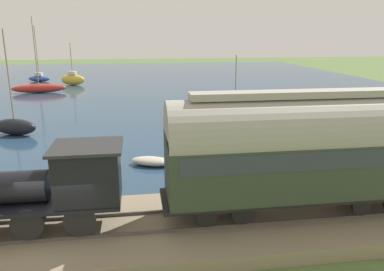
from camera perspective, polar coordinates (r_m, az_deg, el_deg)
name	(u,v)px	position (r m, az deg, el deg)	size (l,w,h in m)	color
ground_plane	(63,245)	(14.17, -19.04, -15.49)	(200.00, 200.00, 0.00)	#516B38
harbor_water	(117,84)	(55.52, -11.29, 7.67)	(80.00, 80.00, 0.01)	navy
rail_embankment	(63,236)	(14.19, -19.01, -14.26)	(5.09, 56.00, 0.62)	#84755B
steam_locomotive	(47,183)	(13.42, -21.21, -6.76)	(2.07, 6.52, 3.31)	black
passenger_coach	(299,147)	(14.00, 16.01, -1.74)	(2.40, 9.98, 4.53)	black
sailboat_yellow	(73,79)	(56.12, -17.71, 8.17)	(2.12, 3.66, 5.80)	gold
sailboat_red	(39,88)	(50.06, -22.30, 6.72)	(1.70, 6.49, 8.99)	#B72D23
sailboat_black	(15,126)	(29.67, -25.39, 1.30)	(2.18, 3.47, 7.37)	black
sailboat_gray	(235,101)	(37.90, 6.57, 5.21)	(3.68, 5.06, 5.07)	gray
sailboat_blue	(39,78)	(62.00, -22.25, 8.14)	(1.96, 3.56, 8.28)	#335199
rowboat_off_pier	(275,148)	(23.48, 12.49, -1.85)	(0.87, 2.16, 0.56)	beige
rowboat_mid_harbor	(152,161)	(20.81, -6.19, -3.91)	(1.80, 2.54, 0.47)	#B7B2A3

